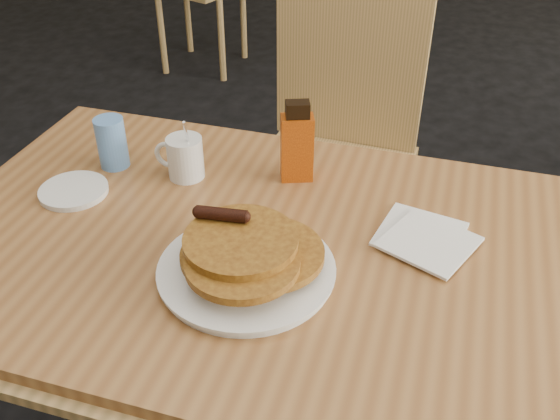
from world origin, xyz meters
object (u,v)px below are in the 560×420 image
object	(u,v)px
chair_main_far	(340,127)
syrup_bottle	(297,144)
main_table	(245,254)
coffee_mug	(184,157)
pancake_plate	(246,261)
blue_tumbler	(112,143)

from	to	relation	value
chair_main_far	syrup_bottle	size ratio (longest dim) A/B	5.56
syrup_bottle	main_table	bearing A→B (deg)	-119.70
chair_main_far	coffee_mug	size ratio (longest dim) A/B	6.87
pancake_plate	blue_tumbler	distance (m)	0.49
main_table	syrup_bottle	xyz separation A→B (m)	(0.04, 0.23, 0.12)
coffee_mug	blue_tumbler	world-z (taller)	coffee_mug
main_table	pancake_plate	distance (m)	0.13
coffee_mug	pancake_plate	bearing A→B (deg)	-29.33
chair_main_far	pancake_plate	bearing A→B (deg)	-86.54
syrup_bottle	chair_main_far	bearing A→B (deg)	70.86
chair_main_far	syrup_bottle	world-z (taller)	chair_main_far
main_table	pancake_plate	size ratio (longest dim) A/B	4.02
main_table	pancake_plate	xyz separation A→B (m)	(0.04, -0.10, 0.07)
main_table	chair_main_far	world-z (taller)	chair_main_far
coffee_mug	blue_tumbler	size ratio (longest dim) A/B	1.27
main_table	chair_main_far	size ratio (longest dim) A/B	1.26
syrup_bottle	pancake_plate	bearing A→B (deg)	-110.29
main_table	pancake_plate	world-z (taller)	pancake_plate
chair_main_far	coffee_mug	xyz separation A→B (m)	(-0.22, -0.61, 0.20)
main_table	chair_main_far	bearing A→B (deg)	88.27
chair_main_far	blue_tumbler	world-z (taller)	chair_main_far
pancake_plate	coffee_mug	world-z (taller)	coffee_mug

